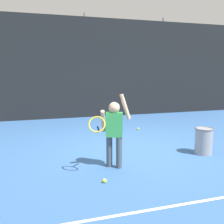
{
  "coord_description": "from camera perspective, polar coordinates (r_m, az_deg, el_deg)",
  "views": [
    {
      "loc": [
        -1.95,
        -5.29,
        1.74
      ],
      "look_at": [
        -0.29,
        0.12,
        0.85
      ],
      "focal_mm": 41.47,
      "sensor_mm": 36.0,
      "label": 1
    }
  ],
  "objects": [
    {
      "name": "tennis_ball_4",
      "position": [
        7.81,
        5.78,
        -3.72
      ],
      "size": [
        0.07,
        0.07,
        0.07
      ],
      "primitive_type": "sphere",
      "color": "#CCE033",
      "rests_on": "ground"
    },
    {
      "name": "ball_hopper",
      "position": [
        5.84,
        19.56,
        -5.98
      ],
      "size": [
        0.38,
        0.38,
        0.56
      ],
      "color": "gray",
      "rests_on": "ground"
    },
    {
      "name": "ground_plane",
      "position": [
        5.9,
        3.07,
        -8.23
      ],
      "size": [
        20.0,
        20.0,
        0.0
      ],
      "primitive_type": "plane",
      "color": "#335B93"
    },
    {
      "name": "fence_post_3",
      "position": [
        11.03,
        10.98,
        9.78
      ],
      "size": [
        0.09,
        0.09,
        3.86
      ],
      "primitive_type": "cylinder",
      "color": "slate",
      "rests_on": "ground"
    },
    {
      "name": "tennis_ball_2",
      "position": [
        4.23,
        -1.65,
        -14.91
      ],
      "size": [
        0.07,
        0.07,
        0.07
      ],
      "primitive_type": "sphere",
      "color": "#CCE033",
      "rests_on": "ground"
    },
    {
      "name": "court_line_baseline",
      "position": [
        3.81,
        16.92,
        -18.63
      ],
      "size": [
        9.0,
        0.05,
        0.0
      ],
      "primitive_type": "cube",
      "color": "white",
      "rests_on": "ground"
    },
    {
      "name": "back_fence_windscreen",
      "position": [
        9.88,
        -5.77,
        9.58
      ],
      "size": [
        13.13,
        0.08,
        3.71
      ],
      "primitive_type": "cube",
      "color": "black",
      "rests_on": "ground"
    },
    {
      "name": "tennis_player",
      "position": [
        4.64,
        0.34,
        -3.69
      ],
      "size": [
        0.85,
        0.57,
        1.35
      ],
      "rotation": [
        0.0,
        0.0,
        -0.34
      ],
      "color": "#3F4C59",
      "rests_on": "ground"
    },
    {
      "name": "fence_post_2",
      "position": [
        9.94,
        -5.84,
        10.0
      ],
      "size": [
        0.09,
        0.09,
        3.86
      ],
      "primitive_type": "cylinder",
      "color": "slate",
      "rests_on": "ground"
    }
  ]
}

